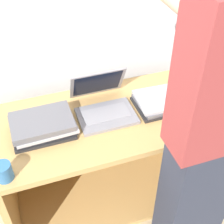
# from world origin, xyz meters

# --- Properties ---
(wall_back) EXTENTS (8.00, 0.05, 2.40)m
(wall_back) POSITION_xyz_m (0.00, 0.75, 1.20)
(wall_back) COLOR silver
(wall_back) RESTS_ON ground_plane
(cart) EXTENTS (1.31, 0.65, 0.70)m
(cart) POSITION_xyz_m (0.00, 0.40, 0.35)
(cart) COLOR tan
(cart) RESTS_ON ground_plane
(laptop_open) EXTENTS (0.33, 0.34, 0.23)m
(laptop_open) POSITION_xyz_m (0.00, 0.38, 0.75)
(laptop_open) COLOR gray
(laptop_open) RESTS_ON cart
(laptop_stack_left) EXTENTS (0.35, 0.25, 0.09)m
(laptop_stack_left) POSITION_xyz_m (-0.36, 0.32, 0.74)
(laptop_stack_left) COLOR #232326
(laptop_stack_left) RESTS_ON cart
(laptop_stack_right) EXTENTS (0.35, 0.25, 0.05)m
(laptop_stack_right) POSITION_xyz_m (0.36, 0.32, 0.73)
(laptop_stack_right) COLOR #232326
(laptop_stack_right) RESTS_ON cart
(person) EXTENTS (0.40, 0.54, 1.82)m
(person) POSITION_xyz_m (0.33, -0.17, 0.93)
(person) COLOR #2D3342
(person) RESTS_ON ground_plane
(mug) EXTENTS (0.08, 0.08, 0.09)m
(mug) POSITION_xyz_m (-0.59, 0.07, 0.74)
(mug) COLOR teal
(mug) RESTS_ON cart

